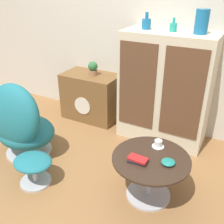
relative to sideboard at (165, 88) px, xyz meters
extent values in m
plane|color=olive|center=(-0.53, -1.25, -0.62)|extent=(12.00, 12.00, 0.00)
cube|color=beige|center=(-0.53, 0.27, 0.68)|extent=(6.40, 0.06, 2.60)
cube|color=beige|center=(0.00, 0.00, 0.00)|extent=(0.98, 0.47, 1.24)
cube|color=brown|center=(-0.24, -0.24, 0.06)|extent=(0.41, 0.01, 0.94)
cube|color=brown|center=(0.24, -0.24, 0.06)|extent=(0.41, 0.01, 0.94)
cube|color=brown|center=(-1.00, 0.02, -0.31)|extent=(0.73, 0.43, 0.61)
cylinder|color=beige|center=(-1.00, -0.20, -0.36)|extent=(0.23, 0.01, 0.23)
cylinder|color=#B7B7BC|center=(-1.18, -1.00, -0.61)|extent=(0.49, 0.49, 0.02)
cylinder|color=#B7B7BC|center=(-1.18, -1.00, -0.56)|extent=(0.06, 0.06, 0.08)
ellipsoid|color=#1E6B75|center=(-1.18, -1.00, -0.36)|extent=(0.64, 0.54, 0.30)
ellipsoid|color=#1E6B75|center=(-1.18, -1.12, -0.11)|extent=(0.64, 0.40, 0.68)
cylinder|color=#B7B7BC|center=(-0.77, -1.34, -0.61)|extent=(0.29, 0.29, 0.02)
cylinder|color=#B7B7BC|center=(-0.77, -1.34, -0.51)|extent=(0.04, 0.04, 0.17)
ellipsoid|color=#1E6B75|center=(-0.77, -1.34, -0.38)|extent=(0.37, 0.31, 0.09)
cylinder|color=#B7B7BC|center=(0.22, -1.00, -0.61)|extent=(0.39, 0.39, 0.02)
cylinder|color=#B7B7BC|center=(0.22, -1.00, -0.42)|extent=(0.04, 0.04, 0.37)
cylinder|color=#332319|center=(0.22, -1.00, -0.22)|extent=(0.65, 0.65, 0.02)
cylinder|color=#196699|center=(-0.27, 0.00, 0.67)|extent=(0.10, 0.10, 0.11)
cylinder|color=#196699|center=(-0.27, 0.00, 0.76)|extent=(0.03, 0.03, 0.06)
cylinder|color=teal|center=(0.02, 0.00, 0.66)|extent=(0.07, 0.07, 0.08)
cylinder|color=teal|center=(0.02, 0.00, 0.73)|extent=(0.03, 0.03, 0.05)
cylinder|color=#196699|center=(0.29, 0.00, 0.73)|extent=(0.13, 0.13, 0.23)
cylinder|color=#996B4C|center=(-0.96, 0.02, 0.02)|extent=(0.11, 0.11, 0.06)
sphere|color=#2D6638|center=(-0.96, 0.02, 0.11)|extent=(0.12, 0.12, 0.12)
cylinder|color=white|center=(0.22, -0.82, -0.21)|extent=(0.11, 0.11, 0.01)
cylinder|color=white|center=(0.22, -0.82, -0.18)|extent=(0.07, 0.07, 0.06)
cube|color=black|center=(0.15, -1.10, -0.20)|extent=(0.17, 0.10, 0.02)
cube|color=red|center=(0.15, -1.10, -0.18)|extent=(0.16, 0.09, 0.02)
ellipsoid|color=#1E7A70|center=(0.37, -1.01, -0.19)|extent=(0.11, 0.11, 0.04)
camera|label=1|loc=(0.76, -2.68, 1.10)|focal=42.00mm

